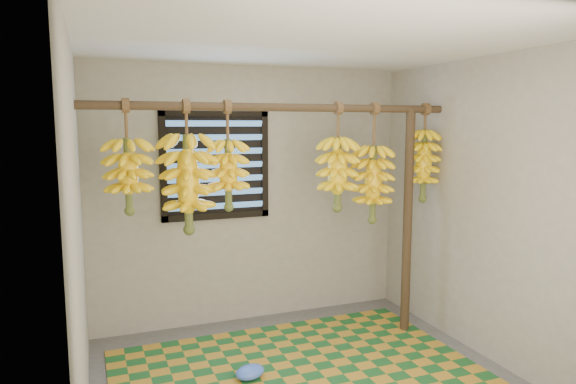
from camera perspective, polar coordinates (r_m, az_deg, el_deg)
name	(u,v)px	position (r m, az deg, el deg)	size (l,w,h in m)	color
ceiling	(319,41)	(3.46, 3.42, 16.45)	(3.00, 3.00, 0.01)	silver
wall_back	(252,195)	(4.87, -4.04, -0.38)	(3.00, 0.01, 2.40)	gray
wall_left	(77,242)	(3.18, -22.38, -5.16)	(0.01, 3.00, 2.40)	gray
wall_right	(493,211)	(4.31, 21.81, -1.93)	(0.01, 3.00, 2.40)	gray
window	(216,165)	(4.72, -8.04, 2.98)	(1.00, 0.04, 1.00)	black
hanging_pole	(281,107)	(4.06, -0.77, 9.38)	(0.06, 0.06, 3.00)	#483521
support_post	(407,223)	(4.70, 13.14, -3.33)	(0.08, 0.08, 2.00)	#483521
woven_mat	(307,382)	(3.99, 2.11, -20.34)	(2.70, 2.16, 0.01)	#195623
plastic_bag	(250,372)	(4.01, -4.25, -19.33)	(0.24, 0.17, 0.10)	#3E69E7
banana_bunch_a	(128,176)	(3.84, -17.32, 1.73)	(0.33, 0.33, 0.82)	brown
banana_bunch_b	(188,184)	(3.89, -11.05, 0.91)	(0.40, 0.40, 0.99)	brown
banana_bunch_c	(228,174)	(3.95, -6.65, 1.95)	(0.31, 0.31, 0.83)	brown
banana_bunch_d	(337,174)	(4.28, 5.52, 2.03)	(0.32, 0.32, 0.89)	brown
banana_bunch_e	(373,184)	(4.45, 9.42, 0.89)	(0.34, 0.34, 1.02)	brown
banana_bunch_f	(424,165)	(4.72, 14.83, 2.89)	(0.27, 0.27, 0.86)	brown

